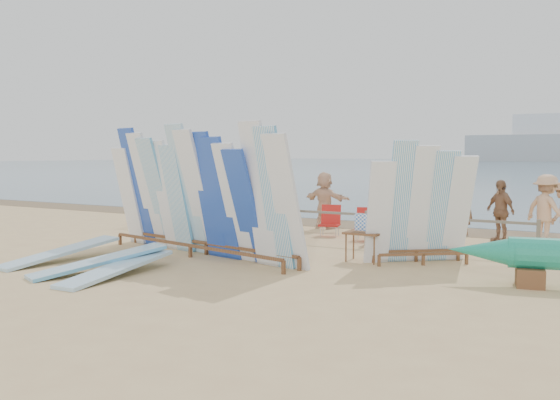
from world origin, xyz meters
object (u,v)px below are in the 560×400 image
Objects in this scene: flat_board_a at (61,261)px; beach_chair_left at (330,227)px; vendor_table at (364,246)px; stroller at (382,228)px; flat_board_e at (99,272)px; side_surfboard_rack at (421,208)px; beachgoer_10 at (500,211)px; beachgoer_0 at (207,198)px; beachgoer_7 at (465,205)px; beachgoer_9 at (546,210)px; beachgoer_5 at (325,200)px; beachgoer_1 at (246,197)px; beach_chair_right at (366,231)px; main_surfboard_rack at (198,197)px; beachgoer_extra_1 at (203,196)px; flat_board_b at (117,276)px.

beach_chair_left is at bearing 70.26° from flat_board_a.
flat_board_a is at bearing -149.58° from vendor_table.
vendor_table is 1.02× the size of stroller.
stroller reaches higher than flat_board_e.
beachgoer_10 is at bearing 40.37° from side_surfboard_rack.
beachgoer_0 is 1.10× the size of beachgoer_10.
beachgoer_7 is (7.70, 2.07, -0.06)m from beachgoer_0.
beachgoer_9 is 1.02× the size of beachgoer_5.
beachgoer_1 is 2.90m from beachgoer_5.
beach_chair_left is at bearing 73.28° from beachgoer_0.
side_surfboard_rack is 2.97× the size of beach_chair_right.
main_surfboard_rack is 7.56m from beachgoer_extra_1.
beachgoer_extra_1 is at bearing -153.17° from beachgoer_0.
stroller is 0.58× the size of beachgoer_1.
beach_chair_left is 4.08m from beachgoer_1.
beachgoer_extra_1 is 0.99× the size of beachgoer_7.
beachgoer_5 is at bearing -104.62° from beachgoer_7.
stroller is at bearing 88.91° from side_surfboard_rack.
beachgoer_5 reaches higher than vendor_table.
stroller reaches higher than flat_board_b.
beachgoer_7 reaches higher than vendor_table.
side_surfboard_rack reaches higher than flat_board_b.
main_surfboard_rack is 5.77× the size of vendor_table.
beach_chair_left is 1.00× the size of beach_chair_right.
flat_board_b is 8.01m from beachgoer_0.
beachgoer_1 is at bearing 146.98° from beach_chair_right.
beachgoer_10 is at bearing -22.24° from beachgoer_extra_1.
beach_chair_right is 5.72m from beachgoer_0.
vendor_table is at bearing 63.75° from flat_board_e.
beachgoer_extra_1 is 4.81m from beachgoer_5.
beach_chair_left reaches higher than flat_board_a.
beachgoer_10 reaches higher than flat_board_e.
side_surfboard_rack is 1.45× the size of beachgoer_9.
main_surfboard_rack is at bearing 161.88° from side_surfboard_rack.
flat_board_e is 1.63× the size of beachgoer_10.
beachgoer_5 is at bearing 95.43° from beachgoer_0.
beachgoer_5 is (-2.60, 1.98, 0.48)m from stroller.
side_surfboard_rack reaches higher than vendor_table.
side_surfboard_rack reaches higher than flat_board_e.
beachgoer_5 is (-2.07, 1.76, 0.63)m from beach_chair_right.
beachgoer_5 is (0.33, 5.95, -0.47)m from main_surfboard_rack.
beach_chair_right is (-1.13, 2.97, -0.09)m from vendor_table.
main_surfboard_rack is at bearing 74.72° from beachgoer_9.
beachgoer_extra_1 reaches higher than flat_board_b.
vendor_table is at bearing -66.40° from stroller.
flat_board_b is 7.16m from stroller.
beachgoer_extra_1 is at bearing 116.74° from side_surfboard_rack.
beachgoer_extra_1 reaches higher than vendor_table.
beachgoer_10 is (-1.11, -0.01, -0.08)m from beachgoer_9.
beach_chair_right reaches higher than flat_board_e.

